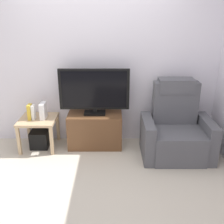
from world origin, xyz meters
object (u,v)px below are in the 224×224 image
Objects in this scene: television at (95,91)px; subwoofer_box at (41,139)px; recliner_armchair at (177,130)px; game_console at (44,111)px; tv_stand at (96,130)px; side_table at (39,123)px; book_leftmost at (31,112)px; book_middle at (34,112)px.

subwoofer_box is (-0.85, -0.06, -0.76)m from television.
recliner_armchair is at bearing -12.54° from television.
tv_stand is at bearing 2.60° from game_console.
tv_stand is at bearing -90.00° from television.
side_table is 2.03× the size of subwoofer_box.
recliner_armchair reaches higher than book_leftmost.
book_leftmost is (-0.10, -0.02, 0.46)m from subwoofer_box.
recliner_armchair is 2.05m from side_table.
book_leftmost reaches higher than subwoofer_box.
book_middle is (-0.05, -0.02, 0.18)m from side_table.
television is 1.32m from recliner_armchair.
side_table is (-0.85, -0.06, -0.49)m from television.
side_table is (-0.85, -0.04, 0.13)m from tv_stand.
book_leftmost is at bearing -168.69° from side_table.
book_middle is at bearing 177.14° from recliner_armchair.
subwoofer_box is (-0.00, 0.00, -0.27)m from side_table.
book_leftmost is 1.05× the size of book_middle.
book_middle is (-0.05, -0.02, 0.45)m from subwoofer_box.
side_table is 2.25× the size of game_console.
book_leftmost reaches higher than side_table.
book_leftmost is 0.94× the size of game_console.
book_middle is at bearing 0.00° from book_leftmost.
subwoofer_box is at bearing -173.66° from game_console.
tv_stand is at bearing 3.00° from side_table.
book_middle reaches higher than tv_stand.
television is 0.96× the size of recliner_armchair.
side_table is at bearing -33.69° from subwoofer_box.
television is at bearing 4.01° from game_console.
television is 1.91× the size of side_table.
recliner_armchair reaches higher than side_table.
recliner_armchair is 4.49× the size of game_console.
television is 3.87× the size of subwoofer_box.
side_table is 0.22m from book_leftmost.
book_middle is 0.90× the size of game_console.
game_console is at bearing 12.16° from book_middle.
recliner_armchair is 1.97m from game_console.
book_leftmost is at bearing 180.00° from book_middle.
television is at bearing 4.25° from subwoofer_box.
tv_stand is 0.86m from subwoofer_box.
subwoofer_box is at bearing -175.75° from television.
subwoofer_box is 1.17× the size of book_leftmost.
game_console is (-0.76, -0.05, -0.29)m from television.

